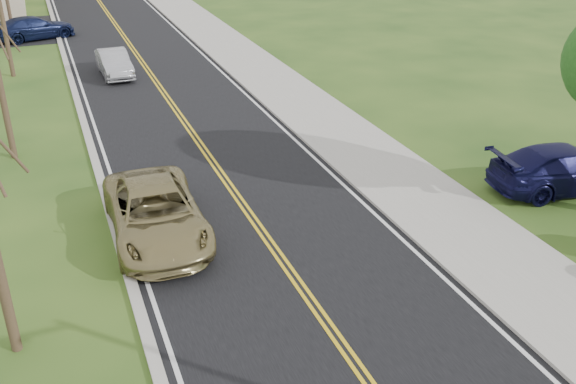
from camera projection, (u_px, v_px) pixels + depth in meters
road at (127, 41)px, 42.06m from camera, size 8.00×120.00×0.01m
curb_right at (189, 35)px, 43.39m from camera, size 0.30×120.00×0.12m
sidewalk_right at (214, 34)px, 43.96m from camera, size 3.20×120.00×0.10m
curb_left at (61, 46)px, 40.70m from camera, size 0.30×120.00×0.10m
bare_tree_b at (2, 96)px, 23.65m from camera, size 1.83×2.14×5.73m
bare_tree_c at (4, 24)px, 33.55m from camera, size 2.04×2.39×6.42m
suv_champagne at (156, 213)px, 18.96m from camera, size 2.75×5.76×1.59m
sedan_silver at (114, 63)px, 34.53m from camera, size 1.62×4.23×1.37m
pickup_navy at (566, 168)px, 21.89m from camera, size 5.62×2.84×1.56m
lot_car_navy at (34, 28)px, 42.33m from camera, size 5.55×3.61×1.50m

